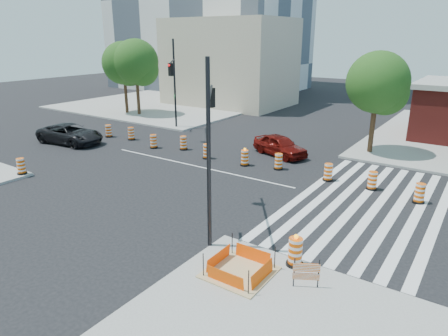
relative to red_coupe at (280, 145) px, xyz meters
The scene contains 26 objects.
ground 6.30m from the red_coupe, 122.45° to the right, with size 120.00×120.00×0.00m, color black.
sidewalk_nw 24.87m from the red_coupe, 149.22° to the left, with size 22.00×22.00×0.15m, color gray.
crosswalk_east 9.28m from the red_coupe, 34.80° to the right, with size 6.75×13.50×0.01m.
lane_centerline 6.30m from the red_coupe, 122.45° to the right, with size 14.00×0.12×0.01m, color silver.
excavation_pit 15.36m from the red_coupe, 68.43° to the right, with size 2.20×2.20×0.90m.
beige_midrise 23.10m from the red_coupe, 132.56° to the left, with size 14.00×10.00×10.00m, color #B7A78B.
red_coupe is the anchor object (origin of this frame).
dark_suv 16.33m from the red_coupe, 157.54° to the right, with size 2.52×5.47×1.52m, color black.
signal_pole_se 12.90m from the red_coupe, 77.08° to the right, with size 3.21×4.57×7.23m.
signal_pole_nw 11.63m from the red_coupe, behind, with size 3.70×4.64×7.67m.
pit_drum 14.54m from the red_coupe, 61.11° to the right, with size 0.63×0.63×1.23m.
sw_corner_drum 16.68m from the red_coupe, 130.27° to the right, with size 0.57×0.57×0.97m.
barricade 15.84m from the red_coupe, 60.17° to the right, with size 0.79×0.47×1.04m.
tree_north_a 21.87m from the red_coupe, 166.48° to the left, with size 4.45×4.45×7.56m.
tree_north_b 20.29m from the red_coupe, 165.04° to the left, with size 4.60×4.60×7.82m.
tree_north_c 7.75m from the red_coupe, 38.37° to the left, with size 4.20×4.20×7.15m.
median_drum_0 14.61m from the red_coupe, 167.42° to the right, with size 0.60×0.60×1.02m.
median_drum_1 12.31m from the red_coupe, 166.94° to the right, with size 0.60×0.60×1.02m.
median_drum_2 9.44m from the red_coupe, 157.59° to the right, with size 0.60×0.60×1.02m.
median_drum_3 7.10m from the red_coupe, 157.79° to the right, with size 0.60×0.60×1.02m.
median_drum_4 5.18m from the red_coupe, 137.36° to the right, with size 0.60×0.60×1.02m.
median_drum_5 3.47m from the red_coupe, 103.92° to the right, with size 0.60×0.60×1.18m.
median_drum_6 3.15m from the red_coupe, 64.70° to the right, with size 0.60×0.60×1.02m.
median_drum_7 5.60m from the red_coupe, 33.37° to the right, with size 0.60×0.60×1.02m.
median_drum_8 7.82m from the red_coupe, 23.21° to the right, with size 0.60×0.60×1.02m.
median_drum_9 10.32m from the red_coupe, 20.65° to the right, with size 0.60×0.60×1.02m.
Camera 1 is at (15.38, -19.31, 8.04)m, focal length 32.00 mm.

